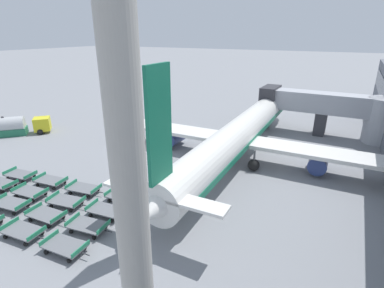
{
  "coord_description": "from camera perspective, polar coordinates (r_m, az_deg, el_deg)",
  "views": [
    {
      "loc": [
        24.98,
        -30.68,
        15.3
      ],
      "look_at": [
        8.21,
        0.97,
        1.87
      ],
      "focal_mm": 28.0,
      "sensor_mm": 36.0,
      "label": 1
    }
  ],
  "objects": [
    {
      "name": "airplane",
      "position": [
        38.73,
        9.4,
        2.12
      ],
      "size": [
        36.49,
        44.56,
        13.46
      ],
      "color": "white",
      "rests_on": "ground_plane"
    },
    {
      "name": "baggage_dolly_row_mid_b_col_b",
      "position": [
        33.91,
        -28.43,
        -8.05
      ],
      "size": [
        3.95,
        2.1,
        0.92
      ],
      "color": "slate",
      "rests_on": "ground_plane"
    },
    {
      "name": "baggage_dolly_row_far_col_c",
      "position": [
        32.42,
        -19.91,
        -7.98
      ],
      "size": [
        3.97,
        2.27,
        0.92
      ],
      "color": "slate",
      "rests_on": "ground_plane"
    },
    {
      "name": "apron_light_mast",
      "position": [
        5.07,
        -11.76,
        -8.4
      ],
      "size": [
        2.0,
        0.7,
        22.93
      ],
      "color": "#ADA89E",
      "rests_on": "ground_plane"
    },
    {
      "name": "baggage_dolly_row_far_col_a",
      "position": [
        38.34,
        -29.87,
        -5.09
      ],
      "size": [
        3.96,
        2.2,
        0.92
      ],
      "color": "slate",
      "rests_on": "ground_plane"
    },
    {
      "name": "baggage_dolly_row_far_col_b",
      "position": [
        35.35,
        -25.31,
        -6.35
      ],
      "size": [
        3.96,
        2.17,
        0.92
      ],
      "color": "slate",
      "rests_on": "ground_plane"
    },
    {
      "name": "fuel_tanker_primary",
      "position": [
        54.89,
        -31.05,
        2.8
      ],
      "size": [
        8.35,
        8.51,
        3.15
      ],
      "color": "yellow",
      "rests_on": "ground_plane"
    },
    {
      "name": "baggage_dolly_row_mid_a_col_d",
      "position": [
        26.69,
        -19.18,
        -14.47
      ],
      "size": [
        3.97,
        2.23,
        0.92
      ],
      "color": "slate",
      "rests_on": "ground_plane"
    },
    {
      "name": "baggage_dolly_row_far_col_d",
      "position": [
        29.91,
        -12.96,
        -9.72
      ],
      "size": [
        3.92,
        2.0,
        0.92
      ],
      "color": "slate",
      "rests_on": "ground_plane"
    },
    {
      "name": "baggage_dolly_row_near_col_c",
      "position": [
        28.11,
        -29.47,
        -14.27
      ],
      "size": [
        3.94,
        2.08,
        0.92
      ],
      "color": "slate",
      "rests_on": "ground_plane"
    },
    {
      "name": "baggage_dolly_row_mid_a_col_b",
      "position": [
        32.62,
        -31.18,
        -9.72
      ],
      "size": [
        3.97,
        2.23,
        0.92
      ],
      "color": "slate",
      "rests_on": "ground_plane"
    },
    {
      "name": "baggage_dolly_row_mid_b_col_a",
      "position": [
        37.25,
        -32.61,
        -6.36
      ],
      "size": [
        3.93,
        2.03,
        0.92
      ],
      "color": "slate",
      "rests_on": "ground_plane"
    },
    {
      "name": "baggage_dolly_row_mid_b_col_c",
      "position": [
        30.77,
        -22.84,
        -10.01
      ],
      "size": [
        3.97,
        2.29,
        0.92
      ],
      "color": "slate",
      "rests_on": "ground_plane"
    },
    {
      "name": "jet_bridge",
      "position": [
        50.94,
        26.52,
        5.77
      ],
      "size": [
        20.44,
        5.25,
        6.88
      ],
      "color": "#A8AAB2",
      "rests_on": "ground_plane"
    },
    {
      "name": "baggage_dolly_row_mid_b_col_d",
      "position": [
        28.2,
        -16.04,
        -12.04
      ],
      "size": [
        3.95,
        2.13,
        0.92
      ],
      "color": "slate",
      "rests_on": "ground_plane"
    },
    {
      "name": "baggage_dolly_row_near_col_d",
      "position": [
        25.15,
        -23.03,
        -17.45
      ],
      "size": [
        3.93,
        2.04,
        0.92
      ],
      "color": "slate",
      "rests_on": "ground_plane"
    },
    {
      "name": "baggage_dolly_row_mid_a_col_c",
      "position": [
        29.39,
        -26.0,
        -12.05
      ],
      "size": [
        3.92,
        2.02,
        0.92
      ],
      "color": "slate",
      "rests_on": "ground_plane"
    },
    {
      "name": "ground_plane",
      "position": [
        42.42,
        -10.47,
        -0.95
      ],
      "size": [
        500.0,
        500.0,
        0.0
      ],
      "primitive_type": "plane",
      "color": "gray"
    }
  ]
}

